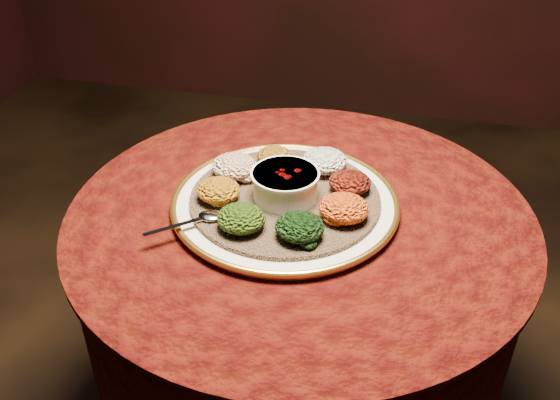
# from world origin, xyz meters

# --- Properties ---
(table) EXTENTS (0.96, 0.96, 0.73)m
(table) POSITION_xyz_m (0.00, 0.00, 0.55)
(table) COLOR black
(table) RESTS_ON ground
(platter) EXTENTS (0.54, 0.54, 0.02)m
(platter) POSITION_xyz_m (-0.03, 0.00, 0.75)
(platter) COLOR silver
(platter) RESTS_ON table
(injera) EXTENTS (0.41, 0.41, 0.01)m
(injera) POSITION_xyz_m (-0.03, 0.00, 0.76)
(injera) COLOR olive
(injera) RESTS_ON platter
(stew_bowl) EXTENTS (0.14, 0.14, 0.06)m
(stew_bowl) POSITION_xyz_m (-0.03, 0.00, 0.80)
(stew_bowl) COLOR white
(stew_bowl) RESTS_ON injera
(spoon) EXTENTS (0.13, 0.11, 0.01)m
(spoon) POSITION_xyz_m (-0.17, -0.11, 0.77)
(spoon) COLOR silver
(spoon) RESTS_ON injera
(portion_ayib) EXTENTS (0.10, 0.09, 0.05)m
(portion_ayib) POSITION_xyz_m (0.03, 0.13, 0.79)
(portion_ayib) COLOR white
(portion_ayib) RESTS_ON injera
(portion_kitfo) EXTENTS (0.09, 0.08, 0.04)m
(portion_kitfo) POSITION_xyz_m (0.09, 0.06, 0.78)
(portion_kitfo) COLOR black
(portion_kitfo) RESTS_ON injera
(portion_tikil) EXTENTS (0.10, 0.09, 0.05)m
(portion_tikil) POSITION_xyz_m (0.09, -0.04, 0.79)
(portion_tikil) COLOR #B9850F
(portion_tikil) RESTS_ON injera
(portion_gomen) EXTENTS (0.09, 0.09, 0.04)m
(portion_gomen) POSITION_xyz_m (0.02, -0.12, 0.78)
(portion_gomen) COLOR black
(portion_gomen) RESTS_ON injera
(portion_mixveg) EXTENTS (0.09, 0.09, 0.05)m
(portion_mixveg) POSITION_xyz_m (-0.09, -0.12, 0.78)
(portion_mixveg) COLOR #8E2A09
(portion_mixveg) RESTS_ON injera
(portion_kik) EXTENTS (0.09, 0.08, 0.04)m
(portion_kik) POSITION_xyz_m (-0.16, -0.04, 0.78)
(portion_kik) COLOR #B3610F
(portion_kik) RESTS_ON injera
(portion_timatim) EXTENTS (0.10, 0.09, 0.05)m
(portion_timatim) POSITION_xyz_m (-0.16, 0.06, 0.79)
(portion_timatim) COLOR maroon
(portion_timatim) RESTS_ON injera
(portion_shiro) EXTENTS (0.08, 0.07, 0.04)m
(portion_shiro) POSITION_xyz_m (-0.09, 0.13, 0.78)
(portion_shiro) COLOR #9B6012
(portion_shiro) RESTS_ON injera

